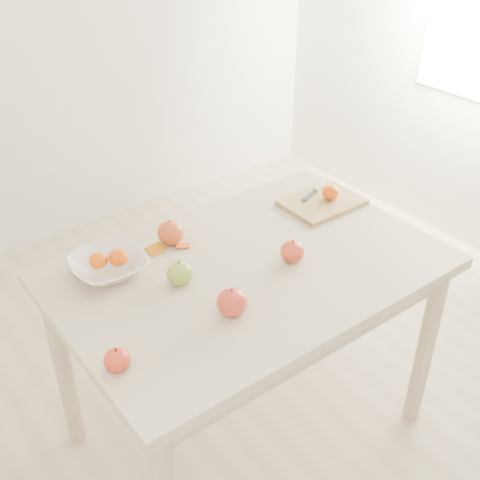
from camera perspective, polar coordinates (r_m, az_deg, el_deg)
ground at (r=2.41m, az=0.75°, el=-17.16°), size 3.50×3.50×0.00m
table at (r=1.95m, az=0.89°, el=-4.80°), size 1.20×0.80×0.75m
cutting_board at (r=2.24m, az=7.79°, el=3.56°), size 0.28×0.21×0.02m
board_tangerine at (r=2.23m, az=8.59°, el=4.49°), size 0.06×0.06×0.05m
fruit_bowl at (r=1.89m, az=-12.37°, el=-2.42°), size 0.23×0.23×0.06m
bowl_tangerine_near at (r=1.87m, az=-13.27°, el=-1.92°), size 0.06×0.06×0.05m
bowl_tangerine_far at (r=1.87m, az=-11.44°, el=-1.65°), size 0.06×0.06×0.05m
orange_peel_a at (r=1.98m, az=-7.97°, el=-0.99°), size 0.06×0.05×0.01m
orange_peel_b at (r=1.99m, az=-5.41°, el=-0.58°), size 0.06×0.05×0.01m
paring_knife at (r=2.30m, az=7.44°, el=4.93°), size 0.17×0.07×0.01m
apple_green at (r=1.81m, az=-5.70°, el=-3.15°), size 0.08×0.08×0.07m
apple_red_d at (r=1.56m, az=-11.56°, el=-11.09°), size 0.07×0.07×0.06m
apple_red_a at (r=1.99m, az=-6.58°, el=0.72°), size 0.09×0.09×0.08m
apple_red_e at (r=1.90m, az=4.99°, el=-1.08°), size 0.08×0.08×0.07m
apple_red_c at (r=1.68m, az=-0.76°, el=-5.90°), size 0.09×0.09×0.08m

